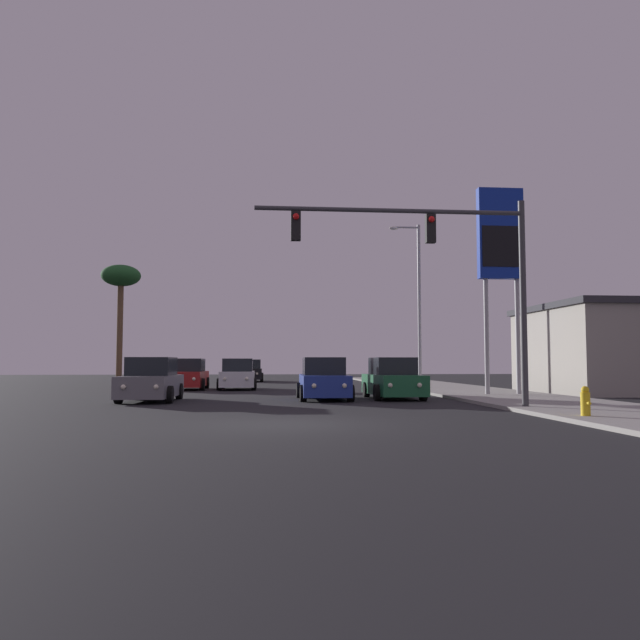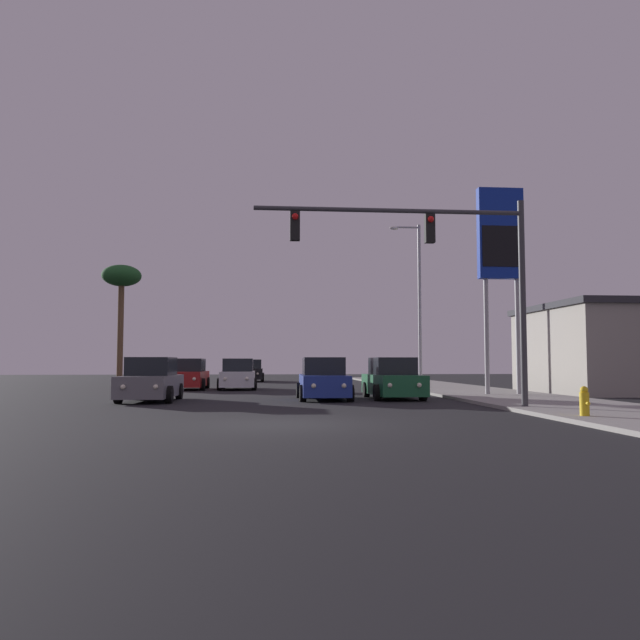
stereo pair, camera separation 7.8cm
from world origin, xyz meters
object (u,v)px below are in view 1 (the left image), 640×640
at_px(car_black, 250,371).
at_px(palm_tree_mid, 121,281).
at_px(car_grey, 151,381).
at_px(car_blue, 324,380).
at_px(car_green, 393,380).
at_px(street_lamp, 417,296).
at_px(fire_hydrant, 585,401).
at_px(car_red, 188,375).
at_px(car_white, 238,375).
at_px(gas_station_sign, 501,245).
at_px(traffic_light_mast, 445,257).

height_order(car_black, palm_tree_mid, palm_tree_mid).
bearing_deg(car_grey, car_blue, -173.71).
bearing_deg(car_green, street_lamp, -112.55).
distance_m(car_green, fire_hydrant, 10.18).
bearing_deg(car_blue, car_red, -55.16).
distance_m(car_white, fire_hydrant, 21.33).
xyz_separation_m(car_green, fire_hydrant, (3.00, -9.72, -0.27)).
relative_size(car_black, street_lamp, 0.48).
bearing_deg(car_grey, street_lamp, -141.72).
height_order(street_lamp, fire_hydrant, street_lamp).
bearing_deg(car_green, car_red, -47.22).
distance_m(car_grey, street_lamp, 16.31).
distance_m(street_lamp, gas_station_sign, 7.86).
bearing_deg(car_black, palm_tree_mid, 49.81).
height_order(street_lamp, palm_tree_mid, street_lamp).
xyz_separation_m(car_blue, palm_tree_mid, (-11.26, 14.33, 5.72)).
height_order(car_red, car_blue, same).
bearing_deg(palm_tree_mid, traffic_light_mast, -54.46).
xyz_separation_m(traffic_light_mast, gas_station_sign, (4.67, 7.28, 1.83)).
height_order(car_grey, car_blue, same).
bearing_deg(car_grey, car_black, -95.42).
relative_size(fire_hydrant, palm_tree_mid, 0.10).
relative_size(car_green, street_lamp, 0.48).
xyz_separation_m(street_lamp, palm_tree_mid, (-17.27, 5.54, 1.36)).
relative_size(car_black, car_blue, 1.00).
bearing_deg(car_white, gas_station_sign, 144.38).
distance_m(car_black, car_blue, 23.89).
height_order(car_red, palm_tree_mid, palm_tree_mid).
distance_m(car_white, palm_tree_mid, 10.52).
relative_size(car_white, palm_tree_mid, 0.58).
bearing_deg(car_blue, fire_hydrant, 122.72).
relative_size(car_blue, fire_hydrant, 5.69).
bearing_deg(palm_tree_mid, gas_station_sign, -34.17).
xyz_separation_m(car_green, palm_tree_mid, (-14.13, 14.04, 5.72)).
relative_size(car_black, car_red, 1.00).
height_order(car_green, street_lamp, street_lamp).
xyz_separation_m(fire_hydrant, palm_tree_mid, (-17.13, 23.76, 5.99)).
distance_m(car_red, car_blue, 11.65).
height_order(gas_station_sign, fire_hydrant, gas_station_sign).
height_order(car_grey, traffic_light_mast, traffic_light_mast).
height_order(car_blue, fire_hydrant, car_blue).
distance_m(car_red, car_white, 2.69).
distance_m(car_white, street_lamp, 10.79).
bearing_deg(gas_station_sign, car_blue, -170.59).
xyz_separation_m(car_white, street_lamp, (9.84, -0.77, 4.36)).
distance_m(car_grey, palm_tree_mid, 16.52).
height_order(car_grey, car_white, same).
xyz_separation_m(car_grey, gas_station_sign, (14.60, 1.79, 5.86)).
height_order(car_white, palm_tree_mid, palm_tree_mid).
distance_m(gas_station_sign, palm_tree_mid, 23.17).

